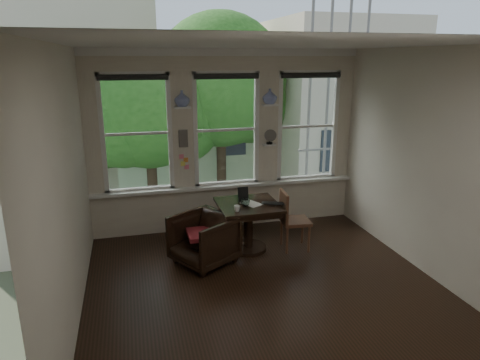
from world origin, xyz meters
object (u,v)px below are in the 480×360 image
object	(u,v)px
side_chair_right	(295,220)
mug	(237,208)
laptop	(273,205)
armchair_left	(204,240)
table	(248,227)

from	to	relation	value
side_chair_right	mug	bearing A→B (deg)	104.32
laptop	armchair_left	bearing A→B (deg)	-150.45
side_chair_right	laptop	xyz separation A→B (m)	(-0.39, -0.05, 0.30)
table	armchair_left	world-z (taller)	table
table	mug	bearing A→B (deg)	-131.35
laptop	mug	distance (m)	0.58
side_chair_right	table	bearing A→B (deg)	85.25
armchair_left	laptop	bearing A→B (deg)	63.05
mug	armchair_left	bearing A→B (deg)	178.40
table	side_chair_right	bearing A→B (deg)	-10.54
table	laptop	bearing A→B (deg)	-29.26
mug	side_chair_right	bearing A→B (deg)	8.53
side_chair_right	laptop	world-z (taller)	side_chair_right
side_chair_right	armchair_left	bearing A→B (deg)	100.93
table	side_chair_right	size ratio (longest dim) A/B	0.98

